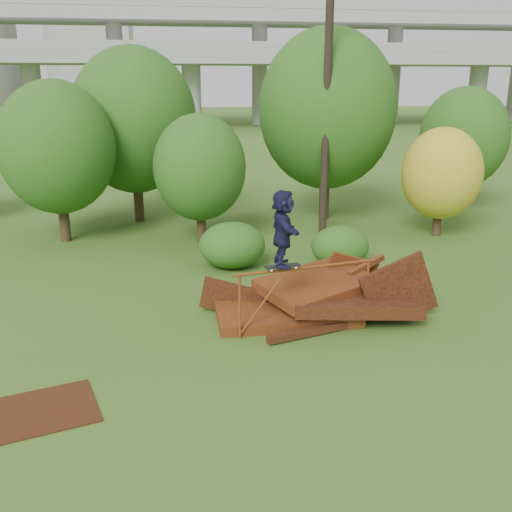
{
  "coord_description": "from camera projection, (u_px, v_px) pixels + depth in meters",
  "views": [
    {
      "loc": [
        -2.58,
        -10.22,
        5.38
      ],
      "look_at": [
        -0.8,
        2.0,
        1.6
      ],
      "focal_mm": 40.0,
      "sensor_mm": 36.0,
      "label": 1
    }
  ],
  "objects": [
    {
      "name": "ground",
      "position": [
        309.0,
        358.0,
        11.6
      ],
      "size": [
        240.0,
        240.0,
        0.0
      ],
      "primitive_type": "plane",
      "color": "#2D5116",
      "rests_on": "ground"
    },
    {
      "name": "scrap_pile",
      "position": [
        318.0,
        300.0,
        13.6
      ],
      "size": [
        5.65,
        3.15,
        1.98
      ],
      "color": "#3F180B",
      "rests_on": "ground"
    },
    {
      "name": "grind_rail",
      "position": [
        306.0,
        281.0,
        12.63
      ],
      "size": [
        3.36,
        0.71,
        1.5
      ],
      "color": "brown",
      "rests_on": "ground"
    },
    {
      "name": "skateboard",
      "position": [
        282.0,
        266.0,
        12.32
      ],
      "size": [
        0.82,
        0.36,
        0.08
      ],
      "rotation": [
        0.0,
        0.0,
        0.19
      ],
      "color": "black",
      "rests_on": "grind_rail"
    },
    {
      "name": "skater",
      "position": [
        283.0,
        228.0,
        12.08
      ],
      "size": [
        0.57,
        1.56,
        1.66
      ],
      "primitive_type": "imported",
      "rotation": [
        0.0,
        0.0,
        1.52
      ],
      "color": "#18183A",
      "rests_on": "skateboard"
    },
    {
      "name": "flat_plate",
      "position": [
        32.0,
        413.0,
        9.64
      ],
      "size": [
        2.44,
        2.04,
        0.03
      ],
      "primitive_type": "cube",
      "rotation": [
        0.0,
        0.0,
        0.3
      ],
      "color": "#3A1B0C",
      "rests_on": "ground"
    },
    {
      "name": "tree_0",
      "position": [
        57.0,
        148.0,
        19.18
      ],
      "size": [
        3.9,
        3.9,
        5.5
      ],
      "color": "black",
      "rests_on": "ground"
    },
    {
      "name": "tree_1",
      "position": [
        134.0,
        121.0,
        21.92
      ],
      "size": [
        4.84,
        4.84,
        6.73
      ],
      "color": "black",
      "rests_on": "ground"
    },
    {
      "name": "tree_2",
      "position": [
        200.0,
        168.0,
        19.19
      ],
      "size": [
        3.13,
        3.13,
        4.42
      ],
      "color": "black",
      "rests_on": "ground"
    },
    {
      "name": "tree_3",
      "position": [
        327.0,
        110.0,
        22.14
      ],
      "size": [
        5.36,
        5.36,
        7.44
      ],
      "color": "black",
      "rests_on": "ground"
    },
    {
      "name": "tree_4",
      "position": [
        442.0,
        174.0,
        20.18
      ],
      "size": [
        2.82,
        2.82,
        3.9
      ],
      "color": "black",
      "rests_on": "ground"
    },
    {
      "name": "tree_5",
      "position": [
        464.0,
        138.0,
        24.37
      ],
      "size": [
        3.73,
        3.73,
        5.24
      ],
      "color": "black",
      "rests_on": "ground"
    },
    {
      "name": "shrub_left",
      "position": [
        232.0,
        245.0,
        17.09
      ],
      "size": [
        2.0,
        1.84,
        1.38
      ],
      "primitive_type": "ellipsoid",
      "color": "#185617",
      "rests_on": "ground"
    },
    {
      "name": "shrub_right",
      "position": [
        340.0,
        246.0,
        17.22
      ],
      "size": [
        1.75,
        1.6,
        1.24
      ],
      "primitive_type": "ellipsoid",
      "color": "#185617",
      "rests_on": "ground"
    },
    {
      "name": "utility_pole",
      "position": [
        327.0,
        102.0,
        19.71
      ],
      "size": [
        1.4,
        0.28,
        9.29
      ],
      "color": "black",
      "rests_on": "ground"
    },
    {
      "name": "freeway_overpass",
      "position": [
        189.0,
        39.0,
        68.11
      ],
      "size": [
        160.0,
        15.0,
        13.7
      ],
      "color": "gray",
      "rests_on": "ground"
    },
    {
      "name": "building_right",
      "position": [
        91.0,
        32.0,
        101.8
      ],
      "size": [
        14.0,
        14.0,
        28.0
      ],
      "primitive_type": "cube",
      "color": "#9E9E99",
      "rests_on": "ground"
    }
  ]
}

